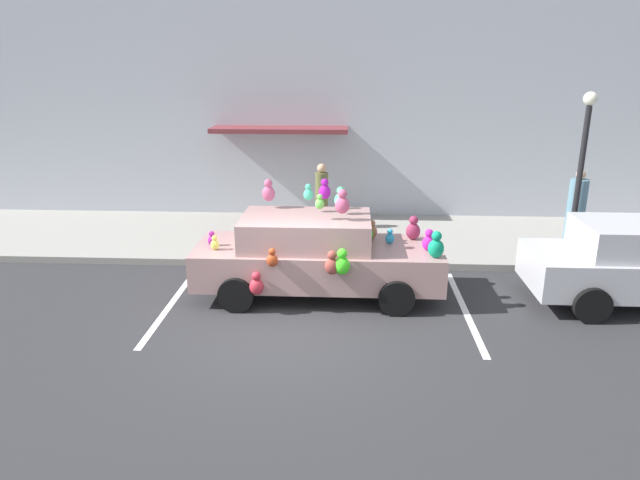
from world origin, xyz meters
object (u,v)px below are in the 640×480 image
(teddy_bear_on_sidewalk, at_px, (336,241))
(pedestrian_near_shopfront, at_px, (322,198))
(pedestrian_walking_past, at_px, (575,215))
(plush_covered_car, at_px, (316,254))
(street_lamp_post, at_px, (582,159))

(teddy_bear_on_sidewalk, xyz_separation_m, pedestrian_near_shopfront, (-0.42, 1.98, 0.51))
(teddy_bear_on_sidewalk, bearing_deg, pedestrian_walking_past, 3.96)
(teddy_bear_on_sidewalk, bearing_deg, plush_covered_car, -99.04)
(plush_covered_car, distance_m, pedestrian_near_shopfront, 4.00)
(pedestrian_near_shopfront, bearing_deg, plush_covered_car, -88.61)
(pedestrian_near_shopfront, bearing_deg, pedestrian_walking_past, -15.68)
(pedestrian_walking_past, bearing_deg, street_lamp_post, -114.28)
(plush_covered_car, xyz_separation_m, pedestrian_walking_past, (5.64, 2.39, 0.20))
(street_lamp_post, bearing_deg, pedestrian_walking_past, 65.72)
(pedestrian_near_shopfront, xyz_separation_m, pedestrian_walking_past, (5.73, -1.61, 0.08))
(teddy_bear_on_sidewalk, height_order, pedestrian_near_shopfront, pedestrian_near_shopfront)
(street_lamp_post, relative_size, pedestrian_walking_past, 1.90)
(pedestrian_near_shopfront, bearing_deg, teddy_bear_on_sidewalk, -78.03)
(street_lamp_post, height_order, pedestrian_walking_past, street_lamp_post)
(street_lamp_post, xyz_separation_m, pedestrian_walking_past, (0.21, 0.47, -1.34))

